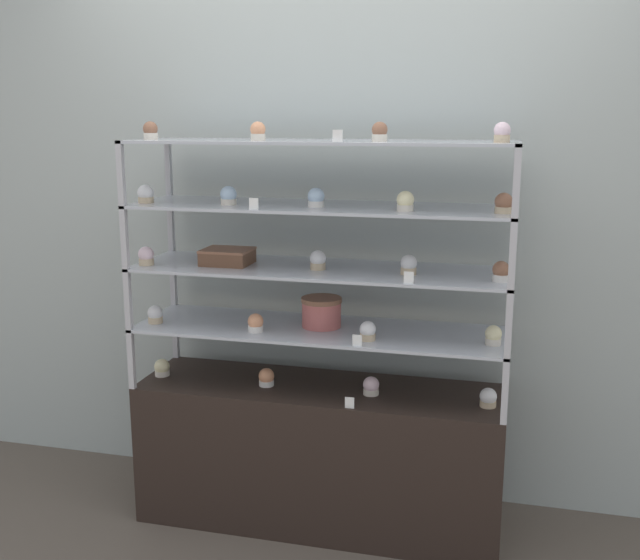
{
  "coord_description": "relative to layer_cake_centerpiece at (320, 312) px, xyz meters",
  "views": [
    {
      "loc": [
        0.73,
        -2.86,
        1.7
      ],
      "look_at": [
        0.0,
        0.0,
        1.06
      ],
      "focal_mm": 42.0,
      "sensor_mm": 36.0,
      "label": 1
    }
  ],
  "objects": [
    {
      "name": "cupcake_11",
      "position": [
        0.71,
        -0.11,
        0.23
      ],
      "size": [
        0.06,
        0.06,
        0.08
      ],
      "color": "white",
      "rests_on": "display_riser_middle"
    },
    {
      "name": "cupcake_3",
      "position": [
        0.69,
        -0.08,
        -0.28
      ],
      "size": [
        0.07,
        0.07,
        0.07
      ],
      "color": "#CCB28C",
      "rests_on": "display_base"
    },
    {
      "name": "cupcake_6",
      "position": [
        0.23,
        -0.14,
        -0.03
      ],
      "size": [
        0.06,
        0.06,
        0.08
      ],
      "color": "#CCB28C",
      "rests_on": "display_riser_lower"
    },
    {
      "name": "cupcake_12",
      "position": [
        -0.7,
        -0.12,
        0.48
      ],
      "size": [
        0.07,
        0.07,
        0.07
      ],
      "color": "#CCB28C",
      "rests_on": "display_riser_upper"
    },
    {
      "name": "cupcake_15",
      "position": [
        0.36,
        -0.13,
        0.48
      ],
      "size": [
        0.07,
        0.07,
        0.07
      ],
      "color": "beige",
      "rests_on": "display_riser_upper"
    },
    {
      "name": "price_tag_0",
      "position": [
        0.17,
        -0.23,
        -0.29
      ],
      "size": [
        0.04,
        0.0,
        0.04
      ],
      "color": "white",
      "rests_on": "display_base"
    },
    {
      "name": "cupcake_20",
      "position": [
        0.69,
        -0.1,
        0.73
      ],
      "size": [
        0.06,
        0.06,
        0.07
      ],
      "color": "#CCB28C",
      "rests_on": "display_riser_top"
    },
    {
      "name": "sheet_cake_frosted",
      "position": [
        -0.38,
        -0.05,
        0.22
      ],
      "size": [
        0.2,
        0.17,
        0.06
      ],
      "color": "brown",
      "rests_on": "display_riser_middle"
    },
    {
      "name": "price_tag_2",
      "position": [
        0.39,
        -0.23,
        0.21
      ],
      "size": [
        0.04,
        0.0,
        0.04
      ],
      "color": "white",
      "rests_on": "display_riser_middle"
    },
    {
      "name": "cupcake_16",
      "position": [
        0.71,
        -0.11,
        0.48
      ],
      "size": [
        0.07,
        0.07,
        0.07
      ],
      "color": "#CCB28C",
      "rests_on": "display_riser_upper"
    },
    {
      "name": "cupcake_17",
      "position": [
        -0.69,
        -0.08,
        0.73
      ],
      "size": [
        0.06,
        0.06,
        0.07
      ],
      "color": "beige",
      "rests_on": "display_riser_top"
    },
    {
      "name": "price_tag_4",
      "position": [
        0.12,
        -0.23,
        0.72
      ],
      "size": [
        0.04,
        0.0,
        0.04
      ],
      "color": "white",
      "rests_on": "display_riser_top"
    },
    {
      "name": "cupcake_14",
      "position": [
        0.01,
        -0.09,
        0.48
      ],
      "size": [
        0.07,
        0.07,
        0.07
      ],
      "color": "white",
      "rests_on": "display_riser_upper"
    },
    {
      "name": "cupcake_8",
      "position": [
        -0.7,
        -0.14,
        0.23
      ],
      "size": [
        0.06,
        0.06,
        0.08
      ],
      "color": "#CCB28C",
      "rests_on": "display_riser_middle"
    },
    {
      "name": "price_tag_3",
      "position": [
        -0.2,
        -0.23,
        0.46
      ],
      "size": [
        0.04,
        0.0,
        0.04
      ],
      "color": "white",
      "rests_on": "display_riser_upper"
    },
    {
      "name": "cupcake_13",
      "position": [
        -0.35,
        -0.1,
        0.48
      ],
      "size": [
        0.07,
        0.07,
        0.07
      ],
      "color": "beige",
      "rests_on": "display_riser_upper"
    },
    {
      "name": "back_wall",
      "position": [
        0.0,
        0.34,
        0.38
      ],
      "size": [
        8.0,
        0.05,
        2.6
      ],
      "color": "#A8B2AD",
      "rests_on": "ground_plane"
    },
    {
      "name": "cupcake_1",
      "position": [
        -0.21,
        -0.07,
        -0.28
      ],
      "size": [
        0.07,
        0.07,
        0.07
      ],
      "color": "white",
      "rests_on": "display_base"
    },
    {
      "name": "display_riser_lower",
      "position": [
        0.0,
        -0.02,
        -0.08
      ],
      "size": [
        1.52,
        0.45,
        0.25
      ],
      "color": "#B7B7BC",
      "rests_on": "display_base"
    },
    {
      "name": "ground_plane",
      "position": [
        0.0,
        -0.02,
        -0.92
      ],
      "size": [
        20.0,
        20.0,
        0.0
      ],
      "primitive_type": "plane",
      "color": "brown"
    },
    {
      "name": "cupcake_2",
      "position": [
        0.23,
        -0.06,
        -0.28
      ],
      "size": [
        0.07,
        0.07,
        0.07
      ],
      "color": "beige",
      "rests_on": "display_base"
    },
    {
      "name": "layer_cake_centerpiece",
      "position": [
        0.0,
        0.0,
        0.0
      ],
      "size": [
        0.17,
        0.17,
        0.12
      ],
      "color": "#C66660",
      "rests_on": "display_riser_lower"
    },
    {
      "name": "cupcake_18",
      "position": [
        -0.22,
        -0.1,
        0.73
      ],
      "size": [
        0.06,
        0.06,
        0.07
      ],
      "color": "beige",
      "rests_on": "display_riser_top"
    },
    {
      "name": "cupcake_19",
      "position": [
        0.25,
        -0.08,
        0.73
      ],
      "size": [
        0.06,
        0.06,
        0.07
      ],
      "color": "beige",
      "rests_on": "display_riser_top"
    },
    {
      "name": "price_tag_1",
      "position": [
        0.2,
        -0.23,
        -0.04
      ],
      "size": [
        0.04,
        0.0,
        0.04
      ],
      "color": "white",
      "rests_on": "display_riser_lower"
    },
    {
      "name": "cupcake_10",
      "position": [
        0.37,
        -0.07,
        0.23
      ],
      "size": [
        0.06,
        0.06,
        0.08
      ],
      "color": "#CCB28C",
      "rests_on": "display_riser_middle"
    },
    {
      "name": "display_riser_middle",
      "position": [
        0.0,
        -0.02,
        0.18
      ],
      "size": [
        1.52,
        0.45,
        0.25
      ],
      "color": "#B7B7BC",
      "rests_on": "display_riser_lower"
    },
    {
      "name": "cupcake_4",
      "position": [
        -0.69,
        -0.12,
        -0.03
      ],
      "size": [
        0.06,
        0.06,
        0.08
      ],
      "color": "#CCB28C",
      "rests_on": "display_riser_lower"
    },
    {
      "name": "cupcake_7",
      "position": [
        0.7,
        -0.08,
        -0.03
      ],
      "size": [
        0.06,
        0.06,
        0.08
      ],
      "color": "beige",
      "rests_on": "display_riser_lower"
    },
    {
      "name": "display_base",
      "position": [
        0.0,
        -0.02,
        -0.62
      ],
      "size": [
        1.52,
        0.45,
        0.6
      ],
      "color": "black",
      "rests_on": "ground_plane"
    },
    {
      "name": "display_riser_top",
      "position": [
        0.0,
        -0.02,
        0.68
      ],
      "size": [
        1.52,
        0.45,
        0.25
      ],
      "color": "#B7B7BC",
      "rests_on": "display_riser_upper"
    },
    {
      "name": "display_riser_upper",
      "position": [
        0.0,
        -0.02,
        0.43
      ],
      "size": [
        1.52,
        0.45,
        0.25
      ],
      "color": "#B7B7BC",
      "rests_on": "display_riser_middle"
    },
    {
      "name": "cupcake_0",
      "position": [
        -0.69,
        -0.06,
        -0.28
      ],
      "size": [
        0.07,
        0.07,
        0.07
      ],
      "color": "beige",
      "rests_on": "display_base"
    },
    {
      "name": "cupcake_5",
      "position": [
        -0.23,
        -0.14,
        -0.03
      ],
      "size": [
        0.06,
        0.06,
        0.08
      ],
      "color": "white",
      "rests_on": "display_riser_lower"
    },
    {
      "name": "cupcake_9",
      "position": [
        0.01,
        -0.06,
        0.23
      ],
      "size": [
        0.06,
        0.06,
        0.08
      ],
      "color": "#CCB28C",
      "rests_on": "display_riser_middle"
    }
  ]
}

